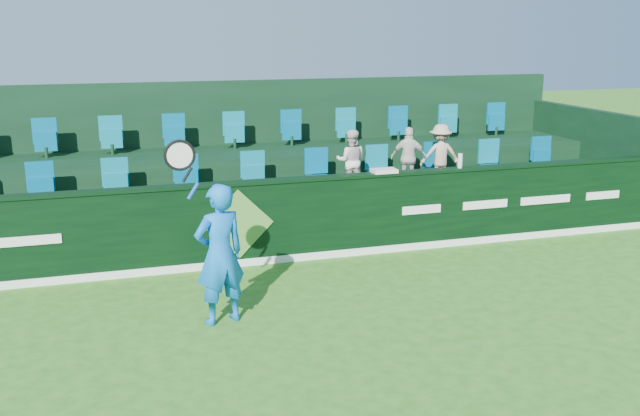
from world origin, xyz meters
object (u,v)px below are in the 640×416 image
object	(u,v)px
tennis_player	(219,253)
drinks_bottle	(460,161)
towel	(384,171)
spectator_middle	(409,157)
spectator_left	(351,161)
spectator_right	(440,155)

from	to	relation	value
tennis_player	drinks_bottle	size ratio (longest dim) A/B	10.01
tennis_player	drinks_bottle	world-z (taller)	tennis_player
towel	spectator_middle	bearing A→B (deg)	50.06
spectator_left	spectator_right	xyz separation A→B (m)	(1.75, 0.00, 0.01)
spectator_right	spectator_left	bearing A→B (deg)	11.64
spectator_left	towel	bearing A→B (deg)	119.37
tennis_player	towel	xyz separation A→B (m)	(3.09, 2.18, 0.46)
towel	spectator_right	bearing A→B (deg)	35.59
tennis_player	spectator_middle	bearing A→B (deg)	39.33
towel	drinks_bottle	xyz separation A→B (m)	(1.38, 0.00, 0.09)
tennis_player	spectator_right	world-z (taller)	tennis_player
spectator_middle	tennis_player	bearing A→B (deg)	64.00
tennis_player	towel	size ratio (longest dim) A/B	6.12
spectator_left	drinks_bottle	world-z (taller)	spectator_left
spectator_right	drinks_bottle	bearing A→B (deg)	92.25
spectator_left	spectator_middle	distance (m)	1.12
spectator_middle	spectator_left	bearing A→B (deg)	24.67
spectator_middle	spectator_right	bearing A→B (deg)	-155.33
tennis_player	spectator_left	bearing A→B (deg)	48.63
tennis_player	towel	distance (m)	3.80
spectator_right	towel	world-z (taller)	spectator_right
tennis_player	spectator_middle	size ratio (longest dim) A/B	2.21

